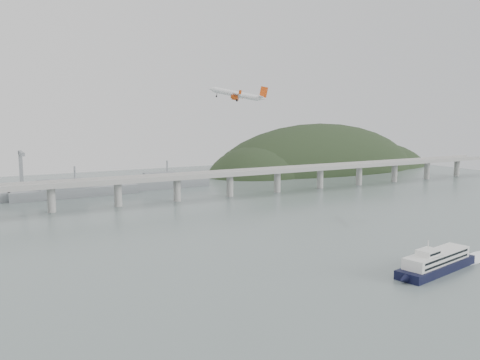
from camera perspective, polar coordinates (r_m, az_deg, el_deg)
ground at (r=247.86m, az=6.26°, el=-9.76°), size 900.00×900.00×0.00m
bridge at (r=419.50m, az=-9.77°, el=-0.21°), size 800.00×22.00×23.90m
headland at (r=679.88m, az=9.78°, el=-0.40°), size 365.00×155.00×156.00m
ferry at (r=257.14m, az=21.20°, el=-8.59°), size 83.92×27.01×15.96m
airliner at (r=340.17m, az=-0.24°, el=9.58°), size 35.79×33.81×10.84m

